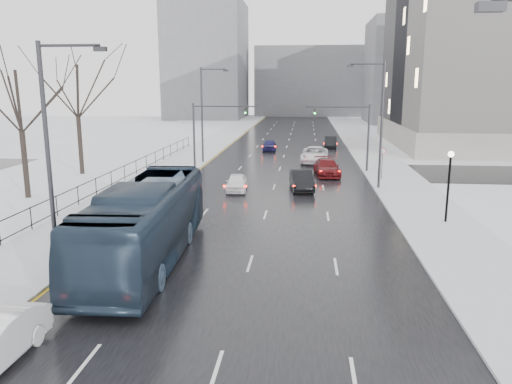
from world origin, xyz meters
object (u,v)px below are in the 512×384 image
(mast_signal_right, at_px, (357,129))
(sedan_center_near, at_px, (237,182))
(lamppost_r_mid, at_px, (449,176))
(streetlight_l_near, at_px, (53,148))
(sedan_right_far, at_px, (327,167))
(streetlight_r_mid, at_px, (379,119))
(tree_park_e, at_px, (83,175))
(streetlight_l_far, at_px, (204,110))
(sedan_right_cross, at_px, (315,155))
(mast_signal_left, at_px, (205,128))
(sedan_center_far, at_px, (269,145))
(sedan_right_distant, at_px, (331,142))
(bus, at_px, (147,222))
(tree_park_d, at_px, (29,199))
(no_uturn_sign, at_px, (383,154))
(sedan_right_near, at_px, (302,180))

(mast_signal_right, relative_size, sedan_center_near, 1.66)
(lamppost_r_mid, bearing_deg, sedan_center_near, 149.44)
(streetlight_l_near, distance_m, sedan_right_far, 29.08)
(lamppost_r_mid, bearing_deg, streetlight_r_mid, 105.82)
(tree_park_e, xyz_separation_m, sedan_center_near, (15.35, -5.82, 0.71))
(streetlight_l_far, relative_size, sedan_right_cross, 1.65)
(streetlight_r_mid, relative_size, mast_signal_left, 1.54)
(sedan_center_far, bearing_deg, sedan_right_distant, 24.18)
(lamppost_r_mid, relative_size, sedan_center_near, 1.09)
(mast_signal_right, bearing_deg, bus, -115.11)
(lamppost_r_mid, height_order, sedan_center_far, lamppost_r_mid)
(lamppost_r_mid, bearing_deg, tree_park_d, 172.09)
(streetlight_r_mid, distance_m, streetlight_l_near, 25.82)
(sedan_right_distant, bearing_deg, no_uturn_sign, -78.76)
(streetlight_l_near, xyz_separation_m, streetlight_l_far, (0.00, 32.00, 0.00))
(streetlight_l_near, xyz_separation_m, mast_signal_right, (15.49, 28.00, -1.51))
(sedan_center_near, bearing_deg, sedan_right_near, 5.76)
(mast_signal_left, height_order, sedan_center_near, mast_signal_left)
(mast_signal_right, relative_size, sedan_right_distant, 1.46)
(tree_park_d, bearing_deg, lamppost_r_mid, -7.91)
(streetlight_l_near, xyz_separation_m, sedan_right_near, (10.41, 19.04, -4.81))
(tree_park_d, bearing_deg, mast_signal_left, 53.20)
(sedan_right_near, xyz_separation_m, sedan_center_far, (-4.31, 23.96, -0.07))
(tree_park_e, height_order, lamppost_r_mid, tree_park_e)
(bus, xyz_separation_m, sedan_center_near, (2.04, 16.22, -1.22))
(tree_park_d, relative_size, lamppost_r_mid, 2.92)
(streetlight_r_mid, distance_m, streetlight_l_far, 20.27)
(sedan_right_near, xyz_separation_m, sedan_right_cross, (1.26, 14.52, 0.07))
(mast_signal_left, height_order, sedan_center_far, mast_signal_left)
(streetlight_r_mid, relative_size, sedan_right_distant, 2.24)
(streetlight_l_far, bearing_deg, bus, -83.76)
(tree_park_e, distance_m, sedan_right_distant, 33.14)
(sedan_center_far, bearing_deg, bus, -95.53)
(sedan_center_near, height_order, sedan_right_cross, sedan_right_cross)
(streetlight_l_far, height_order, sedan_right_cross, streetlight_l_far)
(no_uturn_sign, xyz_separation_m, sedan_right_cross, (-5.70, 9.57, -1.42))
(no_uturn_sign, xyz_separation_m, sedan_right_distant, (-3.37, 22.82, -1.53))
(sedan_center_far, bearing_deg, sedan_right_cross, -61.07)
(tree_park_d, distance_m, sedan_center_near, 15.54)
(tree_park_d, relative_size, streetlight_r_mid, 1.25)
(tree_park_e, bearing_deg, lamppost_r_mid, -25.62)
(streetlight_l_far, xyz_separation_m, lamppost_r_mid, (19.17, -22.00, -2.67))
(streetlight_l_near, distance_m, bus, 5.32)
(bus, distance_m, sedan_center_far, 41.16)
(streetlight_l_far, height_order, bus, streetlight_l_far)
(lamppost_r_mid, xyz_separation_m, sedan_right_far, (-6.50, 15.73, -2.15))
(streetlight_r_mid, bearing_deg, mast_signal_right, 96.00)
(no_uturn_sign, xyz_separation_m, sedan_center_far, (-11.27, 19.00, -1.57))
(streetlight_r_mid, xyz_separation_m, no_uturn_sign, (1.03, 4.00, -3.32))
(lamppost_r_mid, bearing_deg, sedan_right_near, 134.09)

